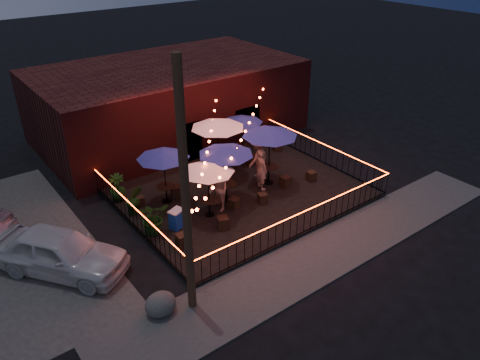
# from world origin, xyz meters

# --- Properties ---
(ground) EXTENTS (110.00, 110.00, 0.00)m
(ground) POSITION_xyz_m (0.00, 0.00, 0.00)
(ground) COLOR black
(ground) RESTS_ON ground
(patio) EXTENTS (10.00, 8.00, 0.15)m
(patio) POSITION_xyz_m (0.00, 2.00, 0.07)
(patio) COLOR black
(patio) RESTS_ON ground
(sidewalk) EXTENTS (18.00, 2.50, 0.05)m
(sidewalk) POSITION_xyz_m (0.00, -3.25, 0.03)
(sidewalk) COLOR #3E3B39
(sidewalk) RESTS_ON ground
(brick_building) EXTENTS (14.00, 8.00, 4.00)m
(brick_building) POSITION_xyz_m (1.00, 9.99, 2.00)
(brick_building) COLOR #3E1111
(brick_building) RESTS_ON ground
(utility_pole) EXTENTS (0.26, 0.26, 8.00)m
(utility_pole) POSITION_xyz_m (-5.40, -2.60, 4.00)
(utility_pole) COLOR #3A2118
(utility_pole) RESTS_ON ground
(fence_front) EXTENTS (10.00, 0.04, 1.04)m
(fence_front) POSITION_xyz_m (0.00, -2.00, 0.66)
(fence_front) COLOR black
(fence_front) RESTS_ON patio
(fence_left) EXTENTS (0.04, 8.00, 1.04)m
(fence_left) POSITION_xyz_m (-5.00, 2.00, 0.66)
(fence_left) COLOR black
(fence_left) RESTS_ON patio
(fence_right) EXTENTS (0.04, 8.00, 1.04)m
(fence_right) POSITION_xyz_m (5.00, 2.00, 0.66)
(fence_right) COLOR black
(fence_right) RESTS_ON patio
(festoon_lights) EXTENTS (10.02, 8.72, 1.32)m
(festoon_lights) POSITION_xyz_m (-1.01, 1.70, 2.52)
(festoon_lights) COLOR #FB411A
(festoon_lights) RESTS_ON ground
(cafe_table_0) EXTENTS (2.53, 2.53, 2.33)m
(cafe_table_0) POSITION_xyz_m (-2.13, 1.30, 2.28)
(cafe_table_0) COLOR black
(cafe_table_0) RESTS_ON patio
(cafe_table_1) EXTENTS (2.70, 2.70, 2.42)m
(cafe_table_1) POSITION_xyz_m (-3.00, 3.30, 2.36)
(cafe_table_1) COLOR black
(cafe_table_1) RESTS_ON patio
(cafe_table_2) EXTENTS (2.63, 2.63, 2.55)m
(cafe_table_2) POSITION_xyz_m (-0.88, 1.85, 2.48)
(cafe_table_2) COLOR black
(cafe_table_2) RESTS_ON patio
(cafe_table_3) EXTENTS (3.06, 3.06, 2.74)m
(cafe_table_3) POSITION_xyz_m (0.27, 4.08, 2.65)
(cafe_table_3) COLOR black
(cafe_table_3) RESTS_ON patio
(cafe_table_4) EXTENTS (3.08, 3.08, 2.73)m
(cafe_table_4) POSITION_xyz_m (1.56, 1.94, 2.65)
(cafe_table_4) COLOR black
(cafe_table_4) RESTS_ON patio
(cafe_table_5) EXTENTS (2.39, 2.39, 2.24)m
(cafe_table_5) POSITION_xyz_m (2.23, 4.80, 2.20)
(cafe_table_5) COLOR black
(cafe_table_5) RESTS_ON patio
(bistro_chair_0) EXTENTS (0.47, 0.47, 0.51)m
(bistro_chair_0) POSITION_xyz_m (-4.11, 0.14, 0.41)
(bistro_chair_0) COLOR black
(bistro_chair_0) RESTS_ON patio
(bistro_chair_1) EXTENTS (0.55, 0.55, 0.49)m
(bistro_chair_1) POSITION_xyz_m (-2.24, 0.19, 0.39)
(bistro_chair_1) COLOR black
(bistro_chair_1) RESTS_ON patio
(bistro_chair_2) EXTENTS (0.38, 0.38, 0.40)m
(bistro_chair_2) POSITION_xyz_m (-4.05, 3.71, 0.35)
(bistro_chair_2) COLOR black
(bistro_chair_2) RESTS_ON patio
(bistro_chair_3) EXTENTS (0.50, 0.50, 0.47)m
(bistro_chair_3) POSITION_xyz_m (-2.48, 3.43, 0.39)
(bistro_chair_3) COLOR black
(bistro_chair_3) RESTS_ON patio
(bistro_chair_4) EXTENTS (0.47, 0.47, 0.46)m
(bistro_chair_4) POSITION_xyz_m (-1.02, 1.12, 0.38)
(bistro_chair_4) COLOR black
(bistro_chair_4) RESTS_ON patio
(bistro_chair_5) EXTENTS (0.46, 0.46, 0.44)m
(bistro_chair_5) POSITION_xyz_m (0.20, 0.72, 0.37)
(bistro_chair_5) COLOR black
(bistro_chair_5) RESTS_ON patio
(bistro_chair_6) EXTENTS (0.44, 0.44, 0.49)m
(bistro_chair_6) POSITION_xyz_m (-0.18, 3.88, 0.40)
(bistro_chair_6) COLOR black
(bistro_chair_6) RESTS_ON patio
(bistro_chair_7) EXTENTS (0.50, 0.50, 0.49)m
(bistro_chair_7) POSITION_xyz_m (0.55, 3.82, 0.40)
(bistro_chair_7) COLOR black
(bistro_chair_7) RESTS_ON patio
(bistro_chair_8) EXTENTS (0.40, 0.40, 0.47)m
(bistro_chair_8) POSITION_xyz_m (1.97, 1.23, 0.39)
(bistro_chair_8) COLOR black
(bistro_chair_8) RESTS_ON patio
(bistro_chair_9) EXTENTS (0.40, 0.40, 0.44)m
(bistro_chair_9) POSITION_xyz_m (3.29, 0.92, 0.37)
(bistro_chair_9) COLOR black
(bistro_chair_9) RESTS_ON patio
(bistro_chair_10) EXTENTS (0.48, 0.48, 0.49)m
(bistro_chair_10) POSITION_xyz_m (2.08, 3.97, 0.40)
(bistro_chair_10) COLOR black
(bistro_chair_10) RESTS_ON patio
(bistro_chair_11) EXTENTS (0.56, 0.56, 0.51)m
(bistro_chair_11) POSITION_xyz_m (4.22, 4.38, 0.41)
(bistro_chair_11) COLOR black
(bistro_chair_11) RESTS_ON patio
(patron_a) EXTENTS (0.54, 0.75, 1.92)m
(patron_a) POSITION_xyz_m (0.95, 1.74, 1.11)
(patron_a) COLOR #D1AA8D
(patron_a) RESTS_ON patio
(patron_b) EXTENTS (0.79, 0.98, 1.90)m
(patron_b) POSITION_xyz_m (-1.58, 1.43, 1.10)
(patron_b) COLOR tan
(patron_b) RESTS_ON patio
(patron_c) EXTENTS (1.38, 1.01, 1.91)m
(patron_c) POSITION_xyz_m (1.62, 2.78, 1.10)
(patron_c) COLOR tan
(patron_c) RESTS_ON patio
(potted_shrub_a) EXTENTS (1.17, 1.02, 1.29)m
(potted_shrub_a) POSITION_xyz_m (-4.52, 1.58, 0.80)
(potted_shrub_a) COLOR #193D0D
(potted_shrub_a) RESTS_ON patio
(potted_shrub_b) EXTENTS (0.83, 0.73, 1.29)m
(potted_shrub_b) POSITION_xyz_m (-4.49, 3.27, 0.79)
(potted_shrub_b) COLOR #123913
(potted_shrub_b) RESTS_ON patio
(potted_shrub_c) EXTENTS (0.84, 0.84, 1.19)m
(potted_shrub_c) POSITION_xyz_m (-4.60, 4.68, 0.75)
(potted_shrub_c) COLOR #154012
(potted_shrub_c) RESTS_ON patio
(cooler) EXTENTS (0.71, 0.62, 0.79)m
(cooler) POSITION_xyz_m (-3.65, 1.32, 0.55)
(cooler) COLOR blue
(cooler) RESTS_ON patio
(boulder) EXTENTS (1.16, 1.08, 0.74)m
(boulder) POSITION_xyz_m (-6.34, -2.28, 0.37)
(boulder) COLOR #40403C
(boulder) RESTS_ON ground
(car_white) EXTENTS (4.30, 4.91, 1.60)m
(car_white) POSITION_xyz_m (-8.06, 1.61, 0.80)
(car_white) COLOR silver
(car_white) RESTS_ON ground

